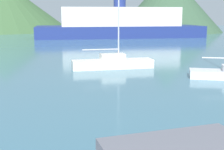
# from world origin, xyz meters

# --- Properties ---
(sailboat_inner) EXTENTS (7.03, 2.11, 9.98)m
(sailboat_inner) POSITION_xyz_m (1.75, 23.07, 0.52)
(sailboat_inner) COLOR white
(sailboat_inner) RESTS_ON ground_plane
(ferry_distant) EXTENTS (33.17, 10.30, 7.48)m
(ferry_distant) POSITION_xyz_m (8.64, 59.41, 2.59)
(ferry_distant) COLOR navy
(ferry_distant) RESTS_ON ground_plane
(hill_west) EXTENTS (38.44, 38.44, 14.28)m
(hill_west) POSITION_xyz_m (-19.90, 89.32, 7.14)
(hill_west) COLOR #3D6038
(hill_west) RESTS_ON ground_plane
(hill_central) EXTENTS (27.98, 27.98, 15.28)m
(hill_central) POSITION_xyz_m (24.84, 77.64, 7.64)
(hill_central) COLOR #38563D
(hill_central) RESTS_ON ground_plane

